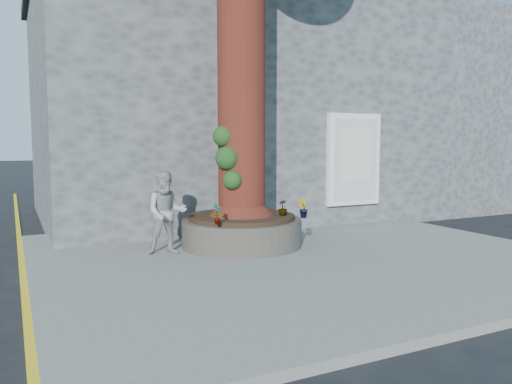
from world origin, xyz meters
name	(u,v)px	position (x,y,z in m)	size (l,w,h in m)	color
ground	(249,282)	(0.00, 0.00, 0.00)	(120.00, 120.00, 0.00)	black
pavement	(300,255)	(1.50, 1.00, 0.06)	(9.00, 8.00, 0.12)	slate
yellow_line	(24,291)	(-3.05, 1.00, 0.00)	(0.10, 30.00, 0.01)	yellow
stone_shop	(221,107)	(2.50, 7.20, 3.16)	(10.30, 8.30, 6.30)	#454649
neighbour_shop	(423,118)	(10.50, 7.20, 3.00)	(6.00, 8.00, 6.00)	#454649
planter	(242,231)	(0.80, 2.00, 0.41)	(2.30, 2.30, 0.60)	black
man	(252,187)	(1.62, 3.25, 1.13)	(0.74, 0.49, 2.03)	#171C3F
woman	(166,213)	(-0.70, 1.94, 0.86)	(0.72, 0.56, 1.49)	#A09D99
shopping_bag	(261,226)	(1.78, 3.11, 0.26)	(0.20, 0.12, 0.28)	white
plant_a	(217,214)	(-0.05, 1.15, 0.91)	(0.20, 0.13, 0.37)	gray
plant_b	(303,209)	(1.65, 1.15, 0.89)	(0.19, 0.18, 0.35)	gray
plant_c	(283,208)	(1.47, 1.59, 0.87)	(0.17, 0.17, 0.30)	gray
plant_d	(251,207)	(0.97, 1.94, 0.86)	(0.26, 0.23, 0.29)	gray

